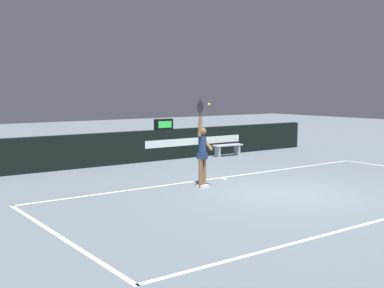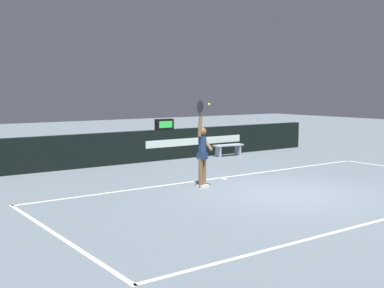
# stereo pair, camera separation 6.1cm
# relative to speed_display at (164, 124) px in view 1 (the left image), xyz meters

# --- Properties ---
(ground_plane) EXTENTS (60.00, 60.00, 0.00)m
(ground_plane) POSITION_rel_speed_display_xyz_m (-0.72, -6.75, -1.30)
(ground_plane) COLOR slate
(court_lines) EXTENTS (11.90, 5.56, 0.00)m
(court_lines) POSITION_rel_speed_display_xyz_m (-0.72, -6.81, -1.30)
(court_lines) COLOR white
(court_lines) RESTS_ON ground
(back_wall) EXTENTS (15.47, 0.27, 1.11)m
(back_wall) POSITION_rel_speed_display_xyz_m (-0.72, 0.00, -0.75)
(back_wall) COLOR black
(back_wall) RESTS_ON ground
(speed_display) EXTENTS (0.71, 0.20, 0.39)m
(speed_display) POSITION_rel_speed_display_xyz_m (0.00, 0.00, 0.00)
(speed_display) COLOR black
(speed_display) RESTS_ON back_wall
(tennis_player) EXTENTS (0.47, 0.40, 2.30)m
(tennis_player) POSITION_rel_speed_display_xyz_m (-1.97, -4.90, -0.36)
(tennis_player) COLOR brown
(tennis_player) RESTS_ON ground
(tennis_ball) EXTENTS (0.06, 0.06, 0.06)m
(tennis_ball) POSITION_rel_speed_display_xyz_m (-1.87, -5.04, 0.87)
(tennis_ball) COLOR #CAE73A
(courtside_bench_near) EXTENTS (1.25, 0.44, 0.45)m
(courtside_bench_near) POSITION_rel_speed_display_xyz_m (2.52, -0.61, -0.96)
(courtside_bench_near) COLOR #AAB1BC
(courtside_bench_near) RESTS_ON ground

